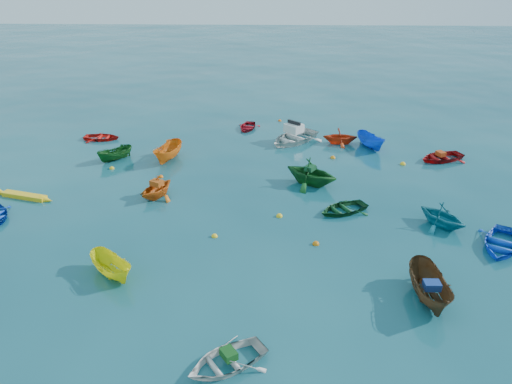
{
  "coord_description": "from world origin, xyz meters",
  "views": [
    {
      "loc": [
        0.83,
        -20.43,
        12.67
      ],
      "look_at": [
        0.0,
        5.0,
        0.4
      ],
      "focal_mm": 35.0,
      "sensor_mm": 36.0,
      "label": 1
    }
  ],
  "objects_px": {
    "dinghy_blue_se": "(500,247)",
    "motorboat_white": "(293,142)",
    "kayak_yellow": "(25,198)",
    "dinghy_white_near": "(226,365)"
  },
  "relations": [
    {
      "from": "dinghy_white_near",
      "to": "motorboat_white",
      "type": "relative_size",
      "value": 0.66
    },
    {
      "from": "dinghy_blue_se",
      "to": "motorboat_white",
      "type": "relative_size",
      "value": 0.77
    },
    {
      "from": "dinghy_white_near",
      "to": "kayak_yellow",
      "type": "distance_m",
      "value": 17.67
    },
    {
      "from": "dinghy_white_near",
      "to": "kayak_yellow",
      "type": "height_order",
      "value": "dinghy_white_near"
    },
    {
      "from": "kayak_yellow",
      "to": "motorboat_white",
      "type": "xyz_separation_m",
      "value": [
        15.68,
        9.88,
        0.0
      ]
    },
    {
      "from": "dinghy_blue_se",
      "to": "kayak_yellow",
      "type": "xyz_separation_m",
      "value": [
        -25.02,
        4.46,
        0.0
      ]
    },
    {
      "from": "dinghy_blue_se",
      "to": "motorboat_white",
      "type": "height_order",
      "value": "motorboat_white"
    },
    {
      "from": "dinghy_white_near",
      "to": "dinghy_blue_se",
      "type": "distance_m",
      "value": 14.7
    },
    {
      "from": "kayak_yellow",
      "to": "motorboat_white",
      "type": "distance_m",
      "value": 18.53
    },
    {
      "from": "dinghy_blue_se",
      "to": "kayak_yellow",
      "type": "height_order",
      "value": "dinghy_blue_se"
    }
  ]
}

